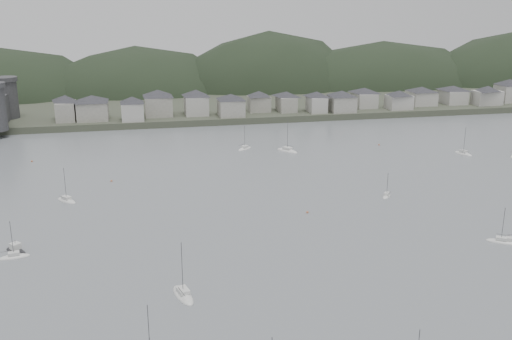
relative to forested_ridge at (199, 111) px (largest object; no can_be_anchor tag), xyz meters
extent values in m
plane|color=slate|center=(-4.83, -269.40, 11.28)|extent=(900.00, 900.00, 0.00)
cube|color=#383D2D|center=(-4.83, 25.60, 12.78)|extent=(900.00, 250.00, 3.00)
ellipsoid|color=black|center=(-115.70, 2.54, 1.14)|extent=(138.98, 92.48, 81.13)
ellipsoid|color=black|center=(-37.13, 3.46, 1.32)|extent=(132.08, 90.41, 79.74)
ellipsoid|color=black|center=(45.82, 3.53, -1.39)|extent=(133.88, 88.37, 101.41)
ellipsoid|color=black|center=(121.12, -1.49, 0.97)|extent=(165.81, 81.78, 82.55)
cylinder|color=#353537|center=(-96.83, -75.40, 22.78)|extent=(10.00, 10.00, 17.00)
cube|color=#353537|center=(-96.83, -89.40, 20.28)|extent=(3.50, 30.00, 12.00)
cube|color=gray|center=(-69.83, -87.44, 18.58)|extent=(8.34, 12.91, 8.59)
pyramid|color=#27272C|center=(-69.83, -87.44, 24.37)|extent=(15.78, 15.78, 3.01)
cube|color=gray|center=(-58.15, -88.08, 18.46)|extent=(13.68, 13.35, 8.36)
pyramid|color=#27272C|center=(-58.15, -88.08, 24.11)|extent=(20.07, 20.07, 2.93)
cube|color=#B7B5AC|center=(-40.41, -93.38, 18.32)|extent=(9.78, 10.20, 8.08)
pyramid|color=#27272C|center=(-40.41, -93.38, 23.78)|extent=(14.83, 14.83, 2.83)
cube|color=gray|center=(-28.35, -83.75, 18.83)|extent=(12.59, 13.33, 9.09)
pyramid|color=#27272C|center=(-28.35, -83.75, 24.97)|extent=(19.24, 19.24, 3.18)
cube|color=#B7B5AC|center=(-10.58, -85.30, 18.72)|extent=(10.74, 12.17, 8.87)
pyramid|color=#27272C|center=(-10.58, -85.30, 24.70)|extent=(17.01, 17.01, 3.10)
cube|color=gray|center=(5.09, -91.87, 18.13)|extent=(11.63, 12.09, 7.69)
pyramid|color=#27272C|center=(5.09, -91.87, 23.32)|extent=(17.61, 17.61, 2.69)
cube|color=gray|center=(20.42, -83.21, 18.00)|extent=(10.37, 9.35, 7.44)
pyramid|color=#27272C|center=(20.42, -83.21, 23.03)|extent=(14.65, 14.65, 2.60)
cube|color=gray|center=(33.79, -85.61, 17.90)|extent=(8.24, 12.20, 7.22)
pyramid|color=#27272C|center=(33.79, -85.61, 22.77)|extent=(15.17, 15.17, 2.53)
cube|color=#B7B5AC|center=(47.66, -90.85, 18.02)|extent=(8.06, 10.91, 7.46)
pyramid|color=#27272C|center=(47.66, -90.85, 23.05)|extent=(14.08, 14.08, 2.61)
cube|color=gray|center=(59.98, -92.34, 18.12)|extent=(11.73, 11.78, 7.66)
pyramid|color=#27272C|center=(59.98, -92.34, 23.29)|extent=(17.46, 17.46, 2.68)
cube|color=#B7B5AC|center=(75.80, -82.49, 17.95)|extent=(10.19, 13.02, 7.33)
pyramid|color=#27272C|center=(75.80, -82.49, 22.90)|extent=(17.23, 17.23, 2.57)
cube|color=#B7B5AC|center=(90.71, -91.34, 17.72)|extent=(11.70, 9.81, 6.88)
pyramid|color=#27272C|center=(90.71, -91.34, 22.36)|extent=(15.97, 15.97, 2.41)
cube|color=#B7B5AC|center=(107.57, -82.49, 17.78)|extent=(12.83, 12.48, 7.00)
pyramid|color=#27272C|center=(107.57, -82.49, 22.51)|extent=(18.79, 18.79, 2.45)
cube|color=#B7B5AC|center=(125.90, -81.98, 17.77)|extent=(11.07, 13.50, 6.97)
pyramid|color=#27272C|center=(125.90, -81.98, 22.47)|extent=(18.25, 18.25, 2.44)
cube|color=#B7B5AC|center=(141.19, -89.68, 17.95)|extent=(13.75, 9.12, 7.34)
pyramid|color=#27272C|center=(141.19, -89.68, 22.91)|extent=(16.97, 16.97, 2.57)
cube|color=#B7B5AC|center=(158.09, -83.45, 18.81)|extent=(11.37, 11.57, 9.05)
pyramid|color=#27272C|center=(158.09, -83.45, 24.92)|extent=(17.03, 17.03, 3.17)
ellipsoid|color=silver|center=(-68.04, -231.44, 11.33)|extent=(7.02, 3.17, 1.35)
cube|color=silver|center=(-68.04, -231.44, 12.31)|extent=(2.57, 1.83, 0.70)
cylinder|color=#3F3F42|center=(-68.04, -231.44, 15.72)|extent=(0.12, 0.12, 8.47)
cylinder|color=#3F3F42|center=(-69.24, -231.25, 12.86)|extent=(3.03, 0.56, 0.10)
ellipsoid|color=silver|center=(1.30, -145.01, 11.33)|extent=(7.16, 6.39, 1.46)
cube|color=silver|center=(1.30, -145.01, 12.37)|extent=(3.00, 2.85, 0.70)
cylinder|color=#3F3F42|center=(1.30, -145.01, 16.05)|extent=(0.12, 0.12, 9.13)
cylinder|color=#3F3F42|center=(0.28, -144.19, 12.92)|extent=(2.63, 2.13, 0.10)
cylinder|color=#3F3F42|center=(95.98, -175.78, 12.92)|extent=(2.77, 2.02, 0.10)
cylinder|color=#3F3F42|center=(-39.75, -275.95, 16.03)|extent=(0.12, 0.12, 9.10)
ellipsoid|color=silver|center=(-32.72, -256.96, 11.33)|extent=(4.93, 9.27, 1.77)
cube|color=silver|center=(-32.72, -256.96, 12.52)|extent=(2.65, 3.48, 0.70)
cylinder|color=#3F3F42|center=(-32.72, -256.96, 17.01)|extent=(0.12, 0.12, 11.05)
cylinder|color=#3F3F42|center=(-33.12, -258.50, 13.07)|extent=(1.08, 3.88, 0.10)
ellipsoid|color=silver|center=(31.12, -209.54, 11.33)|extent=(4.94, 5.53, 1.13)
cube|color=silver|center=(31.12, -209.54, 12.20)|extent=(2.20, 2.32, 0.70)
cylinder|color=#3F3F42|center=(31.12, -209.54, 15.01)|extent=(0.12, 0.12, 7.05)
cylinder|color=#3F3F42|center=(31.76, -210.34, 12.75)|extent=(1.67, 2.04, 0.10)
ellipsoid|color=silver|center=(-60.28, -194.09, 11.33)|extent=(6.95, 7.57, 1.56)
cube|color=silver|center=(-60.28, -194.09, 12.42)|extent=(3.08, 3.19, 0.70)
cylinder|color=#3F3F42|center=(-60.28, -194.09, 16.36)|extent=(0.12, 0.12, 9.76)
cylinder|color=#3F3F42|center=(-61.19, -195.16, 12.97)|extent=(2.35, 2.74, 0.10)
ellipsoid|color=silver|center=(79.97, -169.68, 11.33)|extent=(4.89, 8.36, 1.59)
cube|color=silver|center=(79.97, -169.68, 12.43)|extent=(2.53, 3.19, 0.70)
cylinder|color=#3F3F42|center=(79.97, -169.68, 16.46)|extent=(0.12, 0.12, 9.95)
cylinder|color=#3F3F42|center=(79.53, -171.04, 12.98)|extent=(1.20, 3.44, 0.10)
ellipsoid|color=silver|center=(43.45, -246.68, 11.33)|extent=(6.79, 5.85, 1.37)
cube|color=silver|center=(43.45, -246.68, 12.32)|extent=(2.82, 2.64, 0.70)
cylinder|color=#3F3F42|center=(43.45, -246.68, 15.76)|extent=(0.12, 0.12, 8.55)
cylinder|color=#3F3F42|center=(44.43, -245.94, 12.87)|extent=(2.52, 1.92, 0.10)
ellipsoid|color=silver|center=(45.70, -247.60, 11.33)|extent=(7.62, 5.96, 1.50)
cube|color=silver|center=(45.70, -247.60, 12.38)|extent=(3.09, 2.77, 0.70)
ellipsoid|color=silver|center=(16.57, -151.67, 11.33)|extent=(8.11, 9.68, 1.93)
cube|color=silver|center=(16.57, -151.67, 12.60)|extent=(3.69, 3.99, 0.70)
cylinder|color=#3F3F42|center=(16.57, -151.67, 17.53)|extent=(0.12, 0.12, 12.09)
cylinder|color=#3F3F42|center=(17.58, -150.25, 13.15)|extent=(2.60, 3.61, 0.10)
ellipsoid|color=black|center=(-68.14, -228.29, 11.33)|extent=(6.46, 6.84, 1.52)
cube|color=silver|center=(-68.14, -228.29, 12.75)|extent=(2.83, 2.84, 1.40)
cylinder|color=#3F3F42|center=(-68.14, -228.29, 13.65)|extent=(0.10, 0.10, 1.20)
sphere|color=#B8623D|center=(-48.18, -177.31, 11.43)|extent=(0.70, 0.70, 0.70)
sphere|color=#B8623D|center=(4.38, -217.75, 11.43)|extent=(0.70, 0.70, 0.70)
sphere|color=#B8623D|center=(54.85, -149.88, 11.43)|extent=(0.70, 0.70, 0.70)
sphere|color=#B8623D|center=(-76.58, -147.01, 11.43)|extent=(0.70, 0.70, 0.70)
camera|label=1|loc=(-40.11, -358.83, 66.18)|focal=40.68mm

